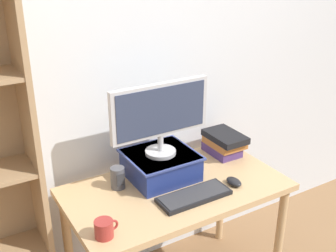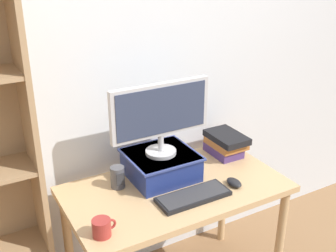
# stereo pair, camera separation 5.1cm
# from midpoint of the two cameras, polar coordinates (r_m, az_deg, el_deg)

# --- Properties ---
(back_wall) EXTENTS (7.00, 0.08, 2.60)m
(back_wall) POSITION_cam_midpoint_polar(r_m,az_deg,el_deg) (2.45, -3.47, 7.59)
(back_wall) COLOR silver
(back_wall) RESTS_ON ground_plane
(desk) EXTENTS (1.20, 0.66, 0.75)m
(desk) POSITION_cam_midpoint_polar(r_m,az_deg,el_deg) (2.37, 1.66, -10.13)
(desk) COLOR tan
(desk) RESTS_ON ground_plane
(riser_box) EXTENTS (0.38, 0.35, 0.15)m
(riser_box) POSITION_cam_midpoint_polar(r_m,az_deg,el_deg) (2.37, -0.35, -5.19)
(riser_box) COLOR navy
(riser_box) RESTS_ON desk
(computer_monitor) EXTENTS (0.57, 0.17, 0.41)m
(computer_monitor) POSITION_cam_midpoint_polar(r_m,az_deg,el_deg) (2.24, -0.35, 1.67)
(computer_monitor) COLOR #B7B7BA
(computer_monitor) RESTS_ON riser_box
(keyboard) EXTENTS (0.39, 0.15, 0.02)m
(keyboard) POSITION_cam_midpoint_polar(r_m,az_deg,el_deg) (2.22, 4.12, -9.48)
(keyboard) COLOR black
(keyboard) RESTS_ON desk
(computer_mouse) EXTENTS (0.06, 0.10, 0.04)m
(computer_mouse) POSITION_cam_midpoint_polar(r_m,az_deg,el_deg) (2.35, 9.55, -7.57)
(computer_mouse) COLOR black
(computer_mouse) RESTS_ON desk
(book_stack) EXTENTS (0.18, 0.27, 0.14)m
(book_stack) POSITION_cam_midpoint_polar(r_m,az_deg,el_deg) (2.64, 8.32, -2.35)
(book_stack) COLOR #4C336B
(book_stack) RESTS_ON desk
(coffee_mug) EXTENTS (0.11, 0.09, 0.08)m
(coffee_mug) POSITION_cam_midpoint_polar(r_m,az_deg,el_deg) (1.96, -8.18, -13.48)
(coffee_mug) COLOR #9E2D28
(coffee_mug) RESTS_ON desk
(desk_speaker) EXTENTS (0.08, 0.08, 0.12)m
(desk_speaker) POSITION_cam_midpoint_polar(r_m,az_deg,el_deg) (2.29, -6.20, -6.91)
(desk_speaker) COLOR #4C4C51
(desk_speaker) RESTS_ON desk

